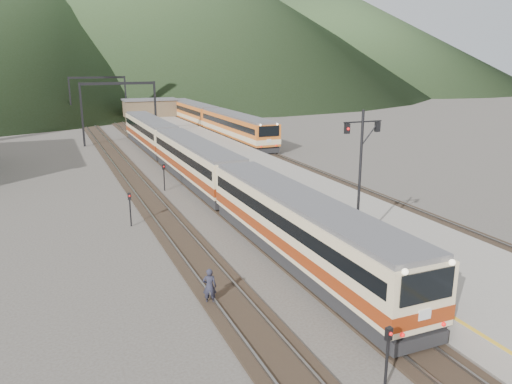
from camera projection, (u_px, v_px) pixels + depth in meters
name	position (u px, v px, depth m)	size (l,w,h in m)	color
ground	(438.00, 370.00, 17.64)	(400.00, 400.00, 0.00)	#47423D
track_main	(170.00, 163.00, 53.22)	(2.60, 200.00, 0.23)	black
track_far	(122.00, 166.00, 51.34)	(2.60, 200.00, 0.23)	black
track_second	(268.00, 155.00, 57.57)	(2.60, 200.00, 0.23)	black
platform	(226.00, 158.00, 53.45)	(8.00, 100.00, 1.00)	gray
gantry_near	(119.00, 101.00, 64.09)	(9.55, 0.25, 8.00)	black
gantry_far	(98.00, 91.00, 86.35)	(9.55, 0.25, 8.00)	black
station_shed	(150.00, 107.00, 88.52)	(9.40, 4.40, 3.10)	brown
hill_c	(309.00, 30.00, 239.72)	(160.00, 160.00, 50.00)	#2D4320
main_train	(195.00, 161.00, 44.13)	(2.87, 58.81, 3.50)	beige
second_train	(212.00, 118.00, 75.60)	(3.08, 41.97, 3.76)	orange
signal_mast	(360.00, 166.00, 25.47)	(2.20, 0.20, 7.25)	black
short_signal_a	(388.00, 350.00, 16.27)	(0.24, 0.19, 2.27)	black
short_signal_b	(164.00, 174.00, 41.62)	(0.26, 0.22, 2.27)	black
short_signal_c	(130.00, 205.00, 32.61)	(0.24, 0.19, 2.27)	black
worker	(210.00, 286.00, 22.25)	(0.62, 0.41, 1.70)	#232433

